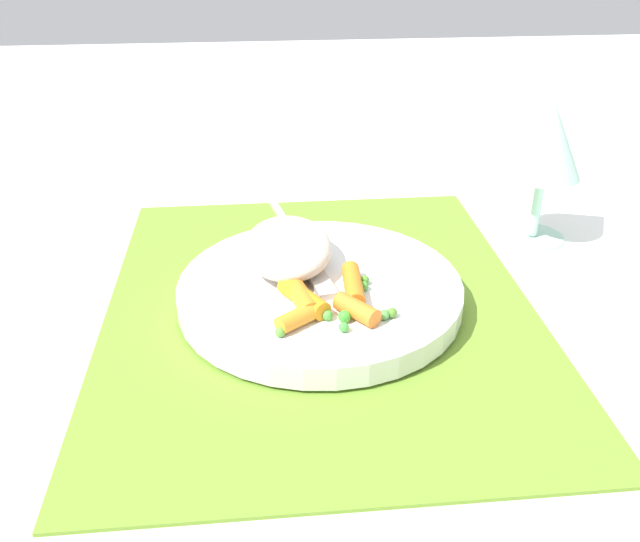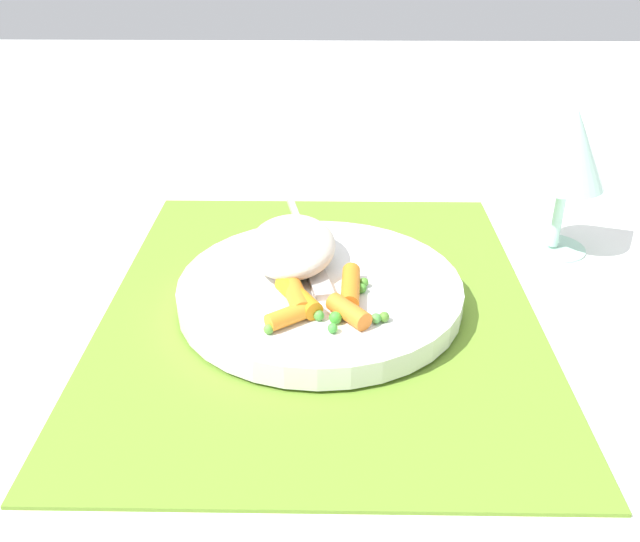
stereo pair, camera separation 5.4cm
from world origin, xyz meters
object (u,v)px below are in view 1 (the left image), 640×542
fork (304,252)px  wine_glass (547,144)px  rice_mound (288,247)px  plate (320,291)px  carrot_portion (322,298)px

fork → wine_glass: size_ratio=1.43×
rice_mound → fork: bearing=138.8°
plate → wine_glass: size_ratio=1.68×
fork → carrot_portion: bearing=5.0°
fork → wine_glass: bearing=104.9°
plate → carrot_portion: 0.04m
rice_mound → fork: size_ratio=0.53×
carrot_portion → wine_glass: bearing=123.1°
plate → rice_mound: (-0.03, -0.02, 0.03)m
wine_glass → rice_mound: bearing=-72.4°
rice_mound → plate: bearing=38.2°
carrot_portion → wine_glass: 0.29m
plate → wine_glass: wine_glass is taller
fork → wine_glass: (-0.06, 0.24, 0.07)m
rice_mound → wine_glass: size_ratio=0.76×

